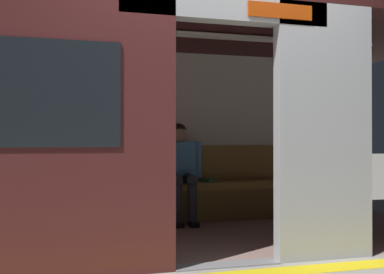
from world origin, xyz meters
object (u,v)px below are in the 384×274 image
(person_seated, at_px, (180,165))
(grab_pole_door, at_px, (167,133))
(bench_seat, at_px, (163,192))
(book, at_px, (208,180))
(train_car, at_px, (181,92))
(handbag, at_px, (147,176))

(person_seated, distance_m, grab_pole_door, 1.80)
(bench_seat, bearing_deg, book, -176.17)
(bench_seat, height_order, book, book)
(train_car, relative_size, book, 29.09)
(bench_seat, xyz_separation_m, person_seated, (-0.20, 0.05, 0.33))
(bench_seat, height_order, grab_pole_door, grab_pole_door)
(bench_seat, distance_m, grab_pole_door, 1.89)
(handbag, distance_m, book, 0.78)
(grab_pole_door, bearing_deg, bench_seat, -102.15)
(handbag, height_order, book, handbag)
(train_car, distance_m, bench_seat, 1.51)
(handbag, bearing_deg, grab_pole_door, 84.12)
(bench_seat, relative_size, book, 15.42)
(bench_seat, relative_size, person_seated, 2.82)
(handbag, bearing_deg, bench_seat, 172.31)
(train_car, bearing_deg, bench_seat, -92.80)
(handbag, relative_size, book, 1.18)
(train_car, height_order, person_seated, train_car)
(train_car, xyz_separation_m, handbag, (0.14, -1.04, -0.92))
(person_seated, distance_m, handbag, 0.42)
(train_car, distance_m, person_seated, 1.27)
(bench_seat, relative_size, grab_pole_door, 1.61)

